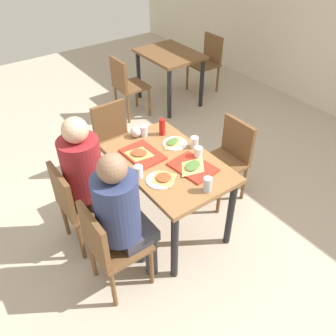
{
  "coord_description": "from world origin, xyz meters",
  "views": [
    {
      "loc": [
        1.87,
        -1.37,
        2.52
      ],
      "look_at": [
        0.0,
        0.0,
        0.68
      ],
      "focal_mm": 37.21,
      "sensor_mm": 36.0,
      "label": 1
    }
  ],
  "objects_px": {
    "plastic_cup_a": "(194,142)",
    "paper_plate_near_edge": "(160,180)",
    "person_in_red": "(88,172)",
    "plastic_cup_c": "(144,131)",
    "chair_near_left": "(76,202)",
    "background_chair_near": "(126,83)",
    "condiment_bottle": "(162,127)",
    "background_chair_far": "(208,59)",
    "person_in_brown_jacket": "(122,212)",
    "chair_left_end": "(115,137)",
    "plastic_cup_b": "(139,172)",
    "plastic_cup_d": "(198,153)",
    "foil_bundle": "(136,132)",
    "background_table": "(170,62)",
    "paper_plate_center": "(175,143)",
    "pizza_slice_a": "(139,153)",
    "tray_red_near": "(143,154)",
    "soda_can": "(208,185)",
    "pizza_slice_c": "(173,142)",
    "chair_near_right": "(109,244)",
    "main_table": "(168,171)",
    "pizza_slice_d": "(164,178)",
    "pizza_slice_b": "(193,166)",
    "tray_red_far": "(193,167)"
  },
  "relations": [
    {
      "from": "foil_bundle",
      "to": "background_table",
      "type": "xyz_separation_m",
      "value": [
        -1.54,
        1.52,
        -0.18
      ]
    },
    {
      "from": "plastic_cup_d",
      "to": "background_chair_far",
      "type": "relative_size",
      "value": 0.12
    },
    {
      "from": "paper_plate_near_edge",
      "to": "background_chair_near",
      "type": "relative_size",
      "value": 0.26
    },
    {
      "from": "chair_left_end",
      "to": "tray_red_near",
      "type": "distance_m",
      "value": 0.8
    },
    {
      "from": "chair_near_left",
      "to": "soda_can",
      "type": "bearing_deg",
      "value": 45.43
    },
    {
      "from": "main_table",
      "to": "chair_near_right",
      "type": "bearing_deg",
      "value": -69.51
    },
    {
      "from": "tray_red_far",
      "to": "background_chair_far",
      "type": "bearing_deg",
      "value": 136.08
    },
    {
      "from": "tray_red_far",
      "to": "plastic_cup_a",
      "type": "relative_size",
      "value": 3.6
    },
    {
      "from": "plastic_cup_a",
      "to": "plastic_cup_c",
      "type": "height_order",
      "value": "same"
    },
    {
      "from": "person_in_brown_jacket",
      "to": "background_table",
      "type": "bearing_deg",
      "value": 137.44
    },
    {
      "from": "pizza_slice_c",
      "to": "chair_near_right",
      "type": "bearing_deg",
      "value": -63.73
    },
    {
      "from": "chair_left_end",
      "to": "background_chair_far",
      "type": "distance_m",
      "value": 2.48
    },
    {
      "from": "person_in_brown_jacket",
      "to": "condiment_bottle",
      "type": "relative_size",
      "value": 7.86
    },
    {
      "from": "pizza_slice_a",
      "to": "pizza_slice_c",
      "type": "bearing_deg",
      "value": 85.69
    },
    {
      "from": "tray_red_far",
      "to": "plastic_cup_b",
      "type": "height_order",
      "value": "plastic_cup_b"
    },
    {
      "from": "plastic_cup_d",
      "to": "chair_near_right",
      "type": "bearing_deg",
      "value": -80.32
    },
    {
      "from": "person_in_brown_jacket",
      "to": "foil_bundle",
      "type": "bearing_deg",
      "value": 142.03
    },
    {
      "from": "chair_near_left",
      "to": "background_chair_near",
      "type": "height_order",
      "value": "same"
    },
    {
      "from": "plastic_cup_c",
      "to": "person_in_brown_jacket",
      "type": "bearing_deg",
      "value": -42.3
    },
    {
      "from": "chair_near_left",
      "to": "foil_bundle",
      "type": "relative_size",
      "value": 8.48
    },
    {
      "from": "paper_plate_near_edge",
      "to": "chair_near_right",
      "type": "bearing_deg",
      "value": -78.48
    },
    {
      "from": "plastic_cup_b",
      "to": "plastic_cup_d",
      "type": "distance_m",
      "value": 0.55
    },
    {
      "from": "background_chair_far",
      "to": "chair_near_left",
      "type": "bearing_deg",
      "value": -59.76
    },
    {
      "from": "paper_plate_center",
      "to": "pizza_slice_a",
      "type": "xyz_separation_m",
      "value": [
        -0.04,
        -0.35,
        0.02
      ]
    },
    {
      "from": "person_in_red",
      "to": "plastic_cup_b",
      "type": "relative_size",
      "value": 12.58
    },
    {
      "from": "plastic_cup_a",
      "to": "paper_plate_near_edge",
      "type": "bearing_deg",
      "value": -68.89
    },
    {
      "from": "paper_plate_center",
      "to": "background_chair_near",
      "type": "distance_m",
      "value": 1.95
    },
    {
      "from": "pizza_slice_d",
      "to": "pizza_slice_a",
      "type": "bearing_deg",
      "value": 177.74
    },
    {
      "from": "person_in_red",
      "to": "tray_red_near",
      "type": "distance_m",
      "value": 0.49
    },
    {
      "from": "background_chair_near",
      "to": "background_chair_far",
      "type": "distance_m",
      "value": 1.47
    },
    {
      "from": "person_in_red",
      "to": "plastic_cup_c",
      "type": "height_order",
      "value": "person_in_red"
    },
    {
      "from": "tray_red_near",
      "to": "plastic_cup_c",
      "type": "height_order",
      "value": "plastic_cup_c"
    },
    {
      "from": "tray_red_near",
      "to": "pizza_slice_a",
      "type": "height_order",
      "value": "pizza_slice_a"
    },
    {
      "from": "main_table",
      "to": "plastic_cup_c",
      "type": "height_order",
      "value": "plastic_cup_c"
    },
    {
      "from": "background_chair_far",
      "to": "pizza_slice_b",
      "type": "bearing_deg",
      "value": -43.92
    },
    {
      "from": "foil_bundle",
      "to": "background_chair_near",
      "type": "height_order",
      "value": "foil_bundle"
    },
    {
      "from": "main_table",
      "to": "soda_can",
      "type": "height_order",
      "value": "soda_can"
    },
    {
      "from": "tray_red_far",
      "to": "pizza_slice_d",
      "type": "bearing_deg",
      "value": -94.2
    },
    {
      "from": "pizza_slice_a",
      "to": "background_chair_far",
      "type": "distance_m",
      "value": 3.01
    },
    {
      "from": "plastic_cup_b",
      "to": "condiment_bottle",
      "type": "xyz_separation_m",
      "value": [
        -0.39,
        0.5,
        0.03
      ]
    },
    {
      "from": "pizza_slice_a",
      "to": "foil_bundle",
      "type": "distance_m",
      "value": 0.3
    },
    {
      "from": "tray_red_near",
      "to": "pizza_slice_b",
      "type": "distance_m",
      "value": 0.46
    },
    {
      "from": "main_table",
      "to": "plastic_cup_b",
      "type": "bearing_deg",
      "value": -84.81
    },
    {
      "from": "person_in_brown_jacket",
      "to": "pizza_slice_c",
      "type": "bearing_deg",
      "value": 120.16
    },
    {
      "from": "paper_plate_center",
      "to": "plastic_cup_d",
      "type": "xyz_separation_m",
      "value": [
        0.28,
        0.04,
        0.05
      ]
    },
    {
      "from": "paper_plate_near_edge",
      "to": "condiment_bottle",
      "type": "xyz_separation_m",
      "value": [
        -0.53,
        0.4,
        0.08
      ]
    },
    {
      "from": "person_in_red",
      "to": "pizza_slice_d",
      "type": "relative_size",
      "value": 6.3
    },
    {
      "from": "chair_near_left",
      "to": "background_table",
      "type": "bearing_deg",
      "value": 127.72
    },
    {
      "from": "soda_can",
      "to": "background_chair_near",
      "type": "bearing_deg",
      "value": 163.21
    },
    {
      "from": "paper_plate_near_edge",
      "to": "pizza_slice_d",
      "type": "distance_m",
      "value": 0.03
    }
  ]
}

